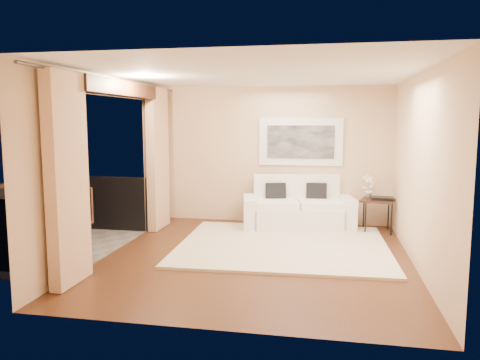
% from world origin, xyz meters
% --- Properties ---
extents(floor, '(5.00, 5.00, 0.00)m').
position_xyz_m(floor, '(0.00, 0.00, 0.00)').
color(floor, '#4F2C17').
rests_on(floor, ground).
extents(room_shell, '(5.00, 6.40, 5.00)m').
position_xyz_m(room_shell, '(-2.13, 0.00, 2.52)').
color(room_shell, white).
rests_on(room_shell, ground).
extents(balcony, '(1.81, 2.60, 1.17)m').
position_xyz_m(balcony, '(-3.31, 0.00, 0.18)').
color(balcony, '#605B56').
rests_on(balcony, ground).
extents(curtains, '(0.16, 4.80, 2.64)m').
position_xyz_m(curtains, '(-2.11, 0.00, 1.34)').
color(curtains, '#DAAD86').
rests_on(curtains, ground).
extents(artwork, '(1.62, 0.07, 0.92)m').
position_xyz_m(artwork, '(0.48, 2.46, 1.62)').
color(artwork, white).
rests_on(artwork, room_shell).
extents(rug, '(3.43, 3.02, 0.04)m').
position_xyz_m(rug, '(0.33, 0.67, 0.02)').
color(rug, beige).
rests_on(rug, floor).
extents(sofa, '(2.17, 1.23, 0.99)m').
position_xyz_m(sofa, '(0.47, 2.09, 0.35)').
color(sofa, white).
rests_on(sofa, floor).
extents(side_table, '(0.69, 0.69, 0.61)m').
position_xyz_m(side_table, '(1.93, 2.00, 0.55)').
color(side_table, black).
rests_on(side_table, floor).
extents(tray, '(0.41, 0.32, 0.05)m').
position_xyz_m(tray, '(2.00, 1.94, 0.64)').
color(tray, black).
rests_on(tray, side_table).
extents(orchid, '(0.28, 0.24, 0.45)m').
position_xyz_m(orchid, '(1.77, 2.11, 0.84)').
color(orchid, white).
rests_on(orchid, side_table).
extents(bistro_table, '(0.65, 0.65, 0.72)m').
position_xyz_m(bistro_table, '(-3.53, 0.39, 0.63)').
color(bistro_table, black).
rests_on(bistro_table, balcony).
extents(balcony_chair_far, '(0.55, 0.56, 1.01)m').
position_xyz_m(balcony_chair_far, '(-3.31, 0.54, 0.59)').
color(balcony_chair_far, black).
rests_on(balcony_chair_far, balcony).
extents(balcony_chair_near, '(0.44, 0.44, 1.00)m').
position_xyz_m(balcony_chair_near, '(-2.80, -0.19, 0.58)').
color(balcony_chair_near, black).
rests_on(balcony_chair_near, balcony).
extents(ice_bucket, '(0.18, 0.18, 0.20)m').
position_xyz_m(ice_bucket, '(-3.71, 0.49, 0.82)').
color(ice_bucket, silver).
rests_on(ice_bucket, bistro_table).
extents(candle, '(0.06, 0.06, 0.07)m').
position_xyz_m(candle, '(-3.50, 0.54, 0.75)').
color(candle, red).
rests_on(candle, bistro_table).
extents(vase, '(0.04, 0.04, 0.18)m').
position_xyz_m(vase, '(-3.57, 0.22, 0.81)').
color(vase, white).
rests_on(vase, bistro_table).
extents(glass_a, '(0.06, 0.06, 0.12)m').
position_xyz_m(glass_a, '(-3.44, 0.35, 0.78)').
color(glass_a, silver).
rests_on(glass_a, bistro_table).
extents(glass_b, '(0.06, 0.06, 0.12)m').
position_xyz_m(glass_b, '(-3.36, 0.40, 0.78)').
color(glass_b, silver).
rests_on(glass_b, bistro_table).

